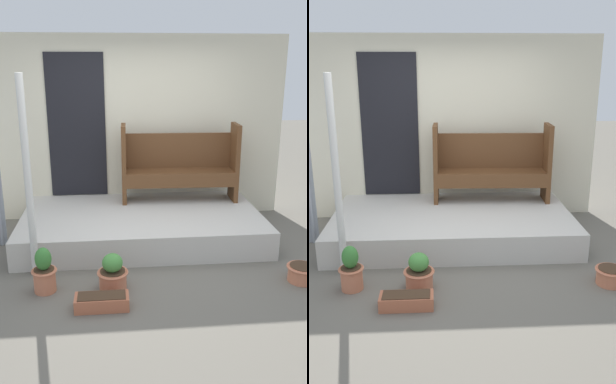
% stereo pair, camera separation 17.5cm
% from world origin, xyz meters
% --- Properties ---
extents(ground_plane, '(24.00, 24.00, 0.00)m').
position_xyz_m(ground_plane, '(0.00, 0.00, 0.00)').
color(ground_plane, '#666056').
extents(porch_slab, '(3.07, 1.72, 0.35)m').
position_xyz_m(porch_slab, '(-0.01, 0.86, 0.17)').
color(porch_slab, beige).
rests_on(porch_slab, ground_plane).
extents(house_wall, '(4.27, 0.08, 2.60)m').
position_xyz_m(house_wall, '(-0.05, 1.75, 1.30)').
color(house_wall, beige).
rests_on(house_wall, ground_plane).
extents(support_post, '(0.08, 0.08, 2.13)m').
position_xyz_m(support_post, '(-1.24, -0.06, 1.07)').
color(support_post, silver).
rests_on(support_post, ground_plane).
extents(bench, '(1.61, 0.46, 1.07)m').
position_xyz_m(bench, '(0.56, 1.38, 0.88)').
color(bench, brown).
rests_on(bench, porch_slab).
extents(flower_pot_left, '(0.26, 0.26, 0.48)m').
position_xyz_m(flower_pot_left, '(-1.09, -0.42, 0.21)').
color(flower_pot_left, '#C67251').
rests_on(flower_pot_left, ground_plane).
extents(flower_pot_middle, '(0.32, 0.32, 0.39)m').
position_xyz_m(flower_pot_middle, '(-0.40, -0.44, 0.17)').
color(flower_pot_middle, '#C67251').
rests_on(flower_pot_middle, ground_plane).
extents(flower_pot_right, '(0.32, 0.32, 0.18)m').
position_xyz_m(flower_pot_right, '(1.59, -0.48, 0.10)').
color(flower_pot_right, '#C67251').
rests_on(flower_pot_right, ground_plane).
extents(planter_box_rect, '(0.51, 0.20, 0.14)m').
position_xyz_m(planter_box_rect, '(-0.51, -0.80, 0.07)').
color(planter_box_rect, '#B26042').
rests_on(planter_box_rect, ground_plane).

